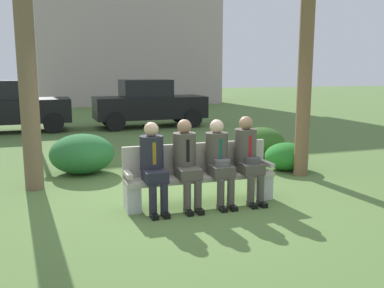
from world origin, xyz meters
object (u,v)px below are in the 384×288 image
(building_backdrop, at_px, (126,14))
(seated_man_centerleft, at_px, (186,159))
(seated_man_rightmost, at_px, (248,154))
(street_lamp, at_px, (29,57))
(parked_car_far, at_px, (149,103))
(shrub_far_lawn, at_px, (82,154))
(parked_car_near, at_px, (7,107))
(shrub_mid_lawn, at_px, (286,156))
(seated_man_centerright, at_px, (219,158))
(park_bench, at_px, (199,175))
(seated_man_leftmost, at_px, (153,162))
(shrub_near_bench, at_px, (261,142))

(building_backdrop, bearing_deg, seated_man_centerleft, -97.47)
(seated_man_rightmost, relative_size, street_lamp, 0.33)
(seated_man_centerleft, height_order, parked_car_far, parked_car_far)
(shrub_far_lawn, bearing_deg, seated_man_rightmost, -48.43)
(parked_car_near, height_order, parked_car_far, same)
(parked_car_far, bearing_deg, shrub_mid_lawn, -80.99)
(seated_man_centerright, distance_m, parked_car_far, 9.06)
(shrub_mid_lawn, bearing_deg, parked_car_near, 127.79)
(parked_car_near, bearing_deg, seated_man_rightmost, -65.19)
(seated_man_centerright, bearing_deg, park_bench, 152.61)
(park_bench, height_order, shrub_far_lawn, park_bench)
(seated_man_leftmost, xyz_separation_m, seated_man_centerleft, (0.49, 0.00, 0.01))
(park_bench, relative_size, parked_car_far, 0.58)
(seated_man_centerleft, distance_m, parked_car_near, 9.70)
(seated_man_rightmost, height_order, building_backdrop, building_backdrop)
(shrub_mid_lawn, bearing_deg, shrub_near_bench, 85.53)
(seated_man_leftmost, relative_size, seated_man_centerright, 1.00)
(seated_man_rightmost, xyz_separation_m, building_backdrop, (1.80, 21.29, 4.76))
(shrub_near_bench, relative_size, street_lamp, 0.28)
(shrub_near_bench, xyz_separation_m, building_backdrop, (0.06, 18.40, 5.14))
(seated_man_leftmost, relative_size, parked_car_near, 0.32)
(seated_man_leftmost, xyz_separation_m, seated_man_centerright, (1.00, -0.01, -0.00))
(parked_car_far, bearing_deg, park_bench, -97.74)
(seated_man_centerright, xyz_separation_m, shrub_far_lawn, (-1.83, 2.61, -0.32))
(shrub_far_lawn, bearing_deg, parked_car_far, 66.64)
(shrub_near_bench, height_order, building_backdrop, building_backdrop)
(shrub_mid_lawn, bearing_deg, shrub_far_lawn, 165.53)
(parked_car_far, bearing_deg, seated_man_rightmost, -92.91)
(seated_man_centerright, distance_m, shrub_near_bench, 3.66)
(seated_man_leftmost, bearing_deg, shrub_mid_lawn, 26.90)
(shrub_near_bench, relative_size, shrub_mid_lawn, 1.26)
(seated_man_leftmost, bearing_deg, shrub_far_lawn, 107.57)
(shrub_near_bench, relative_size, building_backdrop, 0.10)
(shrub_mid_lawn, height_order, building_backdrop, building_backdrop)
(shrub_mid_lawn, bearing_deg, seated_man_centerleft, -148.96)
(shrub_mid_lawn, relative_size, street_lamp, 0.23)
(seated_man_rightmost, distance_m, parked_car_near, 10.08)
(seated_man_centerright, distance_m, parked_car_near, 9.89)
(parked_car_near, relative_size, parked_car_far, 1.00)
(parked_car_near, bearing_deg, park_bench, -68.88)
(shrub_near_bench, distance_m, parked_car_near, 8.66)
(seated_man_centerright, height_order, parked_car_far, parked_car_far)
(seated_man_centerleft, relative_size, shrub_far_lawn, 1.04)
(shrub_near_bench, relative_size, parked_car_far, 0.28)
(parked_car_far, relative_size, building_backdrop, 0.36)
(seated_man_centerleft, distance_m, seated_man_rightmost, 0.99)
(shrub_mid_lawn, height_order, shrub_far_lawn, shrub_far_lawn)
(parked_car_near, xyz_separation_m, building_backdrop, (6.03, 12.14, 4.65))
(seated_man_centerleft, xyz_separation_m, seated_man_centerright, (0.51, -0.01, -0.01))
(seated_man_centerright, distance_m, street_lamp, 8.39)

